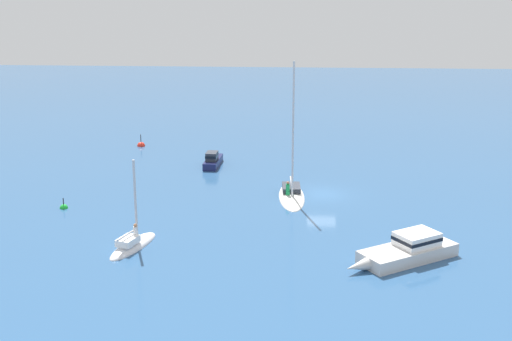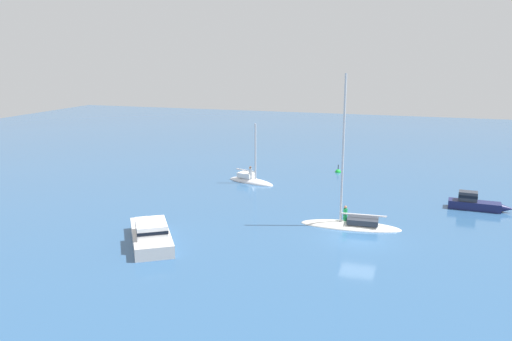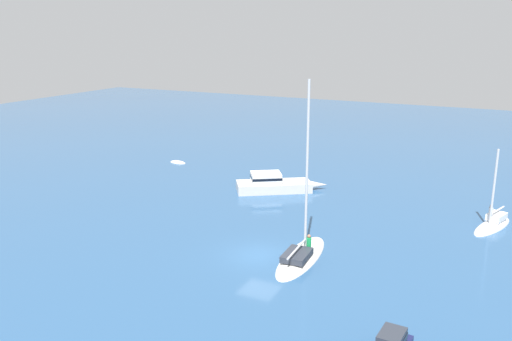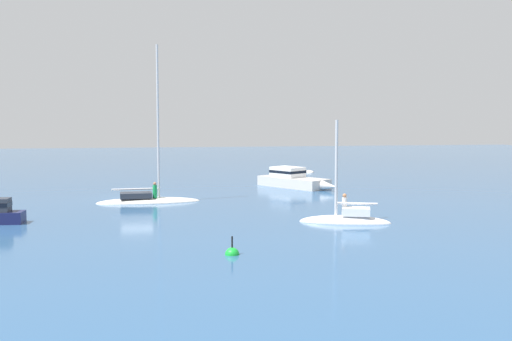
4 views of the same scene
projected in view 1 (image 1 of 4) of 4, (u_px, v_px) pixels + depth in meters
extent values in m
plane|color=#2D5684|center=(322.00, 194.00, 61.67)|extent=(160.00, 160.00, 0.00)
cube|color=#191E4C|center=(213.00, 162.00, 70.38)|extent=(4.31, 1.58, 0.72)
cone|color=#191E4C|center=(218.00, 155.00, 72.86)|extent=(1.10, 0.78, 0.72)
cube|color=#2D333D|center=(212.00, 156.00, 69.63)|extent=(1.58, 1.14, 0.82)
cube|color=black|center=(212.00, 156.00, 69.62)|extent=(1.62, 1.18, 0.24)
ellipsoid|color=silver|center=(292.00, 197.00, 60.90)|extent=(7.86, 2.60, 0.72)
cube|color=#2D333D|center=(291.00, 188.00, 61.64)|extent=(2.41, 1.66, 0.41)
cylinder|color=silver|center=(293.00, 130.00, 58.47)|extent=(0.17, 0.17, 11.40)
cylinder|color=silver|center=(291.00, 182.00, 61.55)|extent=(3.49, 0.32, 0.14)
cylinder|color=#19994C|center=(288.00, 189.00, 60.23)|extent=(0.32, 0.32, 0.95)
sphere|color=#AA7150|center=(288.00, 183.00, 60.07)|extent=(0.24, 0.24, 0.24)
cube|color=silver|center=(408.00, 253.00, 47.87)|extent=(5.96, 7.18, 0.88)
cone|color=silver|center=(357.00, 266.00, 45.81)|extent=(1.69, 1.93, 0.88)
cube|color=white|center=(417.00, 239.00, 47.98)|extent=(3.23, 3.42, 0.92)
cube|color=black|center=(417.00, 238.00, 47.97)|extent=(3.28, 3.47, 0.24)
ellipsoid|color=white|center=(133.00, 247.00, 50.14)|extent=(5.75, 3.26, 0.91)
cube|color=white|center=(128.00, 241.00, 49.35)|extent=(1.92, 1.56, 0.49)
cylinder|color=silver|center=(135.00, 200.00, 49.70)|extent=(0.18, 0.18, 5.79)
cylinder|color=silver|center=(127.00, 234.00, 49.19)|extent=(2.41, 0.95, 0.14)
cylinder|color=white|center=(136.00, 234.00, 49.83)|extent=(0.32, 0.32, 1.07)
sphere|color=#BC7C52|center=(135.00, 225.00, 49.65)|extent=(0.24, 0.24, 0.24)
sphere|color=green|center=(64.00, 208.00, 58.12)|extent=(0.68, 0.68, 0.68)
cylinder|color=black|center=(63.00, 201.00, 57.95)|extent=(0.08, 0.08, 0.53)
sphere|color=red|center=(141.00, 146.00, 78.16)|extent=(0.88, 0.88, 0.88)
cylinder|color=black|center=(141.00, 138.00, 77.91)|extent=(0.08, 0.08, 0.87)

